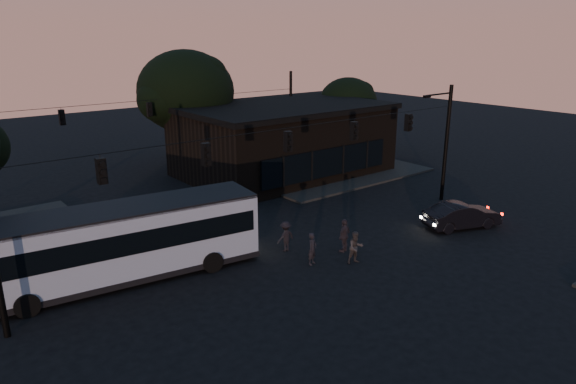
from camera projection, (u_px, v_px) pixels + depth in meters
ground at (343, 275)px, 23.33m from camera, size 120.00×120.00×0.00m
sidewalk_far_right at (328, 171)px, 40.92m from camera, size 14.00×10.00×0.15m
building at (283, 139)px, 39.84m from camera, size 15.40×10.41×5.40m
tree_behind at (186, 91)px, 40.36m from camera, size 7.60×7.60×9.43m
tree_right at (348, 102)px, 46.14m from camera, size 5.20×5.20×6.86m
signal_rig_near at (288, 164)px, 25.02m from camera, size 26.24×0.30×7.50m
signal_rig_far at (151, 125)px, 37.07m from camera, size 26.24×0.30×7.50m
bus at (124, 239)px, 22.47m from camera, size 12.20×4.29×3.36m
car at (462, 215)px, 28.90m from camera, size 4.63×2.92×1.44m
pedestrian_a at (312, 249)px, 24.24m from camera, size 0.67×0.56×1.58m
pedestrian_b at (356, 247)px, 24.35m from camera, size 0.92×0.81×1.60m
pedestrian_c at (344, 235)px, 25.65m from camera, size 1.09×0.73×1.73m
pedestrian_d at (286, 236)px, 25.77m from camera, size 1.05×0.65×1.57m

